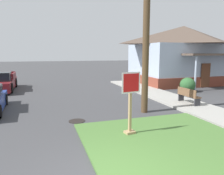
{
  "coord_description": "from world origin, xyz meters",
  "views": [
    {
      "loc": [
        -1.35,
        -4.1,
        2.88
      ],
      "look_at": [
        1.45,
        4.48,
        1.44
      ],
      "focal_mm": 34.44,
      "sensor_mm": 36.0,
      "label": 1
    }
  ],
  "objects_px": {
    "manhole_cover": "(77,121)",
    "street_bench": "(188,95)",
    "pickup_truck_maroon": "(0,83)",
    "stop_sign": "(130,104)"
  },
  "relations": [
    {
      "from": "manhole_cover",
      "to": "pickup_truck_maroon",
      "type": "relative_size",
      "value": 0.13
    },
    {
      "from": "stop_sign",
      "to": "pickup_truck_maroon",
      "type": "height_order",
      "value": "stop_sign"
    },
    {
      "from": "stop_sign",
      "to": "pickup_truck_maroon",
      "type": "relative_size",
      "value": 0.41
    },
    {
      "from": "stop_sign",
      "to": "street_bench",
      "type": "relative_size",
      "value": 1.43
    },
    {
      "from": "manhole_cover",
      "to": "pickup_truck_maroon",
      "type": "distance_m",
      "value": 10.53
    },
    {
      "from": "manhole_cover",
      "to": "street_bench",
      "type": "height_order",
      "value": "street_bench"
    },
    {
      "from": "stop_sign",
      "to": "manhole_cover",
      "type": "relative_size",
      "value": 3.11
    },
    {
      "from": "manhole_cover",
      "to": "street_bench",
      "type": "relative_size",
      "value": 0.46
    },
    {
      "from": "stop_sign",
      "to": "street_bench",
      "type": "xyz_separation_m",
      "value": [
        4.81,
        3.12,
        -0.55
      ]
    },
    {
      "from": "manhole_cover",
      "to": "street_bench",
      "type": "bearing_deg",
      "value": 8.23
    }
  ]
}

